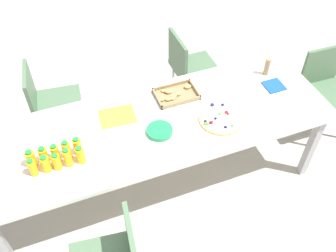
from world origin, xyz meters
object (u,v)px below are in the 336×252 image
Objects in this scene: party_table at (157,128)px; chair_end at (325,86)px; juice_bottle_4 at (80,155)px; juice_bottle_5 at (31,159)px; juice_bottle_7 at (55,153)px; chair_far_left at (49,101)px; juice_bottle_3 at (68,158)px; juice_bottle_9 at (78,146)px; fruit_pizza at (221,119)px; snack_tray at (175,94)px; napkin_stack at (274,86)px; juice_bottle_2 at (57,162)px; paper_folder at (117,116)px; juice_bottle_1 at (46,164)px; juice_bottle_0 at (33,168)px; cardboard_tube at (267,67)px; chair_far_right at (189,65)px; plate_stack at (160,131)px; juice_bottle_8 at (67,150)px; juice_bottle_6 at (44,155)px.

chair_end reaches higher than party_table.
juice_bottle_4 is 0.31m from juice_bottle_5.
chair_end is at bearing 4.09° from juice_bottle_5.
chair_far_left is at bearing 88.28° from juice_bottle_7.
juice_bottle_3 is 1.13× the size of juice_bottle_7.
juice_bottle_5 is at bearing 179.28° from juice_bottle_9.
fruit_pizza is at bearing 0.74° from juice_bottle_4.
napkin_stack is (0.77, -0.18, -0.01)m from snack_tray.
chair_end reaches higher than snack_tray.
juice_bottle_2 reaches higher than paper_folder.
juice_bottle_2 is 0.17m from juice_bottle_5.
juice_bottle_2 is 0.41× the size of snack_tray.
snack_tray reaches higher than napkin_stack.
juice_bottle_1 reaches higher than napkin_stack.
juice_bottle_7 is (0.15, 0.07, -0.00)m from juice_bottle_0.
chair_end is at bearing -8.58° from cardboard_tube.
juice_bottle_4 reaches higher than chair_far_right.
juice_bottle_0 reaches higher than snack_tray.
chair_far_right is 1.76m from juice_bottle_5.
fruit_pizza is 0.46m from plate_stack.
fruit_pizza is at bearing 0.57° from juice_bottle_3.
chair_far_left is 5.96× the size of juice_bottle_4.
juice_bottle_8 reaches higher than juice_bottle_7.
juice_bottle_4 and juice_bottle_5 have the same top height.
fruit_pizza is at bearing -23.70° from paper_folder.
juice_bottle_9 is 1.58m from napkin_stack.
chair_far_left is 5.40× the size of cardboard_tube.
juice_bottle_7 is 0.42× the size of snack_tray.
plate_stack is at bearing -1.76° from juice_bottle_5.
napkin_stack is (1.72, 0.12, -0.06)m from juice_bottle_7.
plate_stack reaches higher than paper_folder.
napkin_stack is at bearing 6.38° from juice_bottle_2.
paper_folder is at bearing -172.99° from snack_tray.
juice_bottle_3 is at bearing 178.32° from juice_bottle_4.
snack_tray reaches higher than paper_folder.
juice_bottle_5 reaches higher than juice_bottle_1.
napkin_stack is at bearing -96.05° from cardboard_tube.
juice_bottle_7 is 0.89× the size of napkin_stack.
juice_bottle_8 is (-1.26, -0.89, 0.31)m from chair_far_right.
juice_bottle_8 is (0.05, -0.87, 0.31)m from chair_far_left.
juice_bottle_6 is at bearing 6.18° from chair_end.
juice_bottle_6 is 1.24m from fruit_pizza.
juice_bottle_6 is 0.60m from paper_folder.
plate_stack is (0.86, -0.03, -0.05)m from juice_bottle_5.
juice_bottle_0 is 0.31m from juice_bottle_9.
cardboard_tube reaches higher than snack_tray.
juice_bottle_8 is at bearing -170.57° from cardboard_tube.
juice_bottle_8 is 0.48m from paper_folder.
juice_bottle_5 is at bearing 178.12° from juice_bottle_8.
juice_bottle_3 is at bearing -175.24° from plate_stack.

